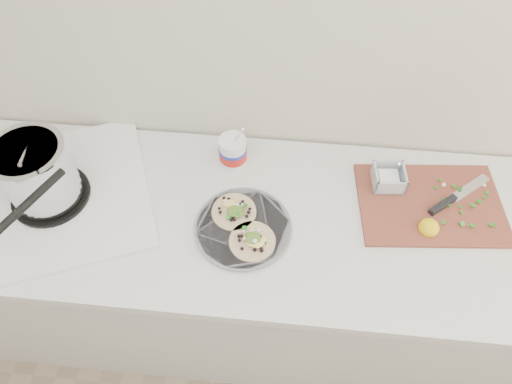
# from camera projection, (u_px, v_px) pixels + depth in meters

# --- Properties ---
(counter) EXTENTS (2.44, 0.66, 0.90)m
(counter) POSITION_uv_depth(u_px,v_px,m) (238.00, 273.00, 1.80)
(counter) COLOR silver
(counter) RESTS_ON ground
(stove) EXTENTS (0.76, 0.74, 0.28)m
(stove) POSITION_uv_depth(u_px,v_px,m) (43.00, 181.00, 1.38)
(stove) COLOR silver
(stove) RESTS_ON counter
(taco_plate) EXTENTS (0.30, 0.30, 0.04)m
(taco_plate) POSITION_uv_depth(u_px,v_px,m) (243.00, 226.00, 1.38)
(taco_plate) COLOR slate
(taco_plate) RESTS_ON counter
(tub) EXTENTS (0.09, 0.09, 0.21)m
(tub) POSITION_uv_depth(u_px,v_px,m) (234.00, 150.00, 1.50)
(tub) COLOR white
(tub) RESTS_ON counter
(cutboard) EXTENTS (0.47, 0.35, 0.07)m
(cutboard) POSITION_uv_depth(u_px,v_px,m) (428.00, 199.00, 1.44)
(cutboard) COLOR brown
(cutboard) RESTS_ON counter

